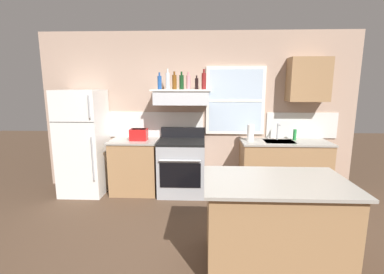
# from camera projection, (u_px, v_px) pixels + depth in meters

# --- Properties ---
(ground_plane) EXTENTS (16.00, 16.00, 0.00)m
(ground_plane) POSITION_uv_depth(u_px,v_px,m) (192.00, 262.00, 2.87)
(ground_plane) COLOR #4C3828
(back_wall) EXTENTS (5.40, 0.11, 2.70)m
(back_wall) POSITION_uv_depth(u_px,v_px,m) (199.00, 112.00, 4.80)
(back_wall) COLOR tan
(back_wall) RESTS_ON ground_plane
(refrigerator) EXTENTS (0.70, 0.72, 1.74)m
(refrigerator) POSITION_uv_depth(u_px,v_px,m) (83.00, 143.00, 4.59)
(refrigerator) COLOR white
(refrigerator) RESTS_ON ground_plane
(counter_left_of_stove) EXTENTS (0.79, 0.63, 0.91)m
(counter_left_of_stove) POSITION_uv_depth(u_px,v_px,m) (135.00, 166.00, 4.69)
(counter_left_of_stove) COLOR #9E754C
(counter_left_of_stove) RESTS_ON ground_plane
(toaster) EXTENTS (0.30, 0.20, 0.19)m
(toaster) POSITION_uv_depth(u_px,v_px,m) (139.00, 134.00, 4.56)
(toaster) COLOR red
(toaster) RESTS_ON counter_left_of_stove
(stove_range) EXTENTS (0.76, 0.69, 1.09)m
(stove_range) POSITION_uv_depth(u_px,v_px,m) (182.00, 167.00, 4.62)
(stove_range) COLOR #9EA0A5
(stove_range) RESTS_ON ground_plane
(range_hood_shelf) EXTENTS (0.96, 0.52, 0.24)m
(range_hood_shelf) POSITION_uv_depth(u_px,v_px,m) (182.00, 97.00, 4.50)
(range_hood_shelf) COLOR silver
(bottle_blue_liqueur) EXTENTS (0.07, 0.07, 0.27)m
(bottle_blue_liqueur) POSITION_uv_depth(u_px,v_px,m) (160.00, 82.00, 4.43)
(bottle_blue_liqueur) COLOR #1E478C
(bottle_blue_liqueur) RESTS_ON range_hood_shelf
(bottle_clear_tall) EXTENTS (0.06, 0.06, 0.33)m
(bottle_clear_tall) POSITION_uv_depth(u_px,v_px,m) (168.00, 81.00, 4.47)
(bottle_clear_tall) COLOR silver
(bottle_clear_tall) RESTS_ON range_hood_shelf
(bottle_amber_wine) EXTENTS (0.07, 0.07, 0.28)m
(bottle_amber_wine) POSITION_uv_depth(u_px,v_px,m) (174.00, 82.00, 4.41)
(bottle_amber_wine) COLOR brown
(bottle_amber_wine) RESTS_ON range_hood_shelf
(bottle_dark_green_wine) EXTENTS (0.07, 0.07, 0.28)m
(bottle_dark_green_wine) POSITION_uv_depth(u_px,v_px,m) (182.00, 82.00, 4.40)
(bottle_dark_green_wine) COLOR #143819
(bottle_dark_green_wine) RESTS_ON range_hood_shelf
(bottle_rose_pink) EXTENTS (0.07, 0.07, 0.28)m
(bottle_rose_pink) POSITION_uv_depth(u_px,v_px,m) (188.00, 82.00, 4.46)
(bottle_rose_pink) COLOR #C67F84
(bottle_rose_pink) RESTS_ON range_hood_shelf
(bottle_balsamic_dark) EXTENTS (0.06, 0.06, 0.22)m
(bottle_balsamic_dark) POSITION_uv_depth(u_px,v_px,m) (197.00, 84.00, 4.48)
(bottle_balsamic_dark) COLOR black
(bottle_balsamic_dark) RESTS_ON range_hood_shelf
(bottle_red_label_wine) EXTENTS (0.07, 0.07, 0.32)m
(bottle_red_label_wine) POSITION_uv_depth(u_px,v_px,m) (204.00, 81.00, 4.44)
(bottle_red_label_wine) COLOR maroon
(bottle_red_label_wine) RESTS_ON range_hood_shelf
(counter_right_with_sink) EXTENTS (1.43, 0.63, 0.91)m
(counter_right_with_sink) POSITION_uv_depth(u_px,v_px,m) (283.00, 168.00, 4.59)
(counter_right_with_sink) COLOR #9E754C
(counter_right_with_sink) RESTS_ON ground_plane
(sink_faucet) EXTENTS (0.03, 0.17, 0.28)m
(sink_faucet) POSITION_uv_depth(u_px,v_px,m) (278.00, 130.00, 4.57)
(sink_faucet) COLOR silver
(sink_faucet) RESTS_ON counter_right_with_sink
(paper_towel_roll) EXTENTS (0.11, 0.11, 0.27)m
(paper_towel_roll) POSITION_uv_depth(u_px,v_px,m) (250.00, 133.00, 4.50)
(paper_towel_roll) COLOR white
(paper_towel_roll) RESTS_ON counter_right_with_sink
(dish_soap_bottle) EXTENTS (0.06, 0.06, 0.18)m
(dish_soap_bottle) POSITION_uv_depth(u_px,v_px,m) (295.00, 135.00, 4.58)
(dish_soap_bottle) COLOR #268C3F
(dish_soap_bottle) RESTS_ON counter_right_with_sink
(kitchen_island) EXTENTS (1.40, 0.90, 0.91)m
(kitchen_island) POSITION_uv_depth(u_px,v_px,m) (274.00, 223.00, 2.75)
(kitchen_island) COLOR #9E754C
(kitchen_island) RESTS_ON ground_plane
(upper_cabinet_right) EXTENTS (0.64, 0.32, 0.70)m
(upper_cabinet_right) POSITION_uv_depth(u_px,v_px,m) (308.00, 80.00, 4.44)
(upper_cabinet_right) COLOR #9E754C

